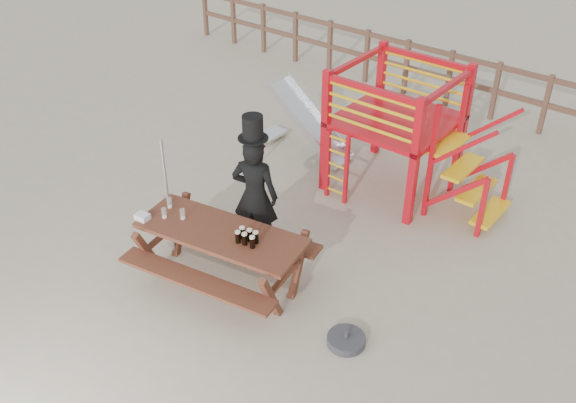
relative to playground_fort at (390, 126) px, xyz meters
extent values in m
plane|color=#BAAB90|center=(-0.12, -3.58, -1.07)|extent=(60.00, 60.00, 0.00)
cube|color=brown|center=(-0.12, 3.42, 0.03)|extent=(15.00, 0.06, 0.10)
cube|color=brown|center=(-0.12, 3.42, -0.47)|extent=(15.00, 0.06, 0.10)
cube|color=brown|center=(-7.62, 3.42, -0.47)|extent=(0.09, 0.09, 1.20)
cube|color=brown|center=(-6.62, 3.42, -0.47)|extent=(0.09, 0.09, 1.20)
cube|color=brown|center=(-5.62, 3.42, -0.47)|extent=(0.09, 0.09, 1.20)
cube|color=brown|center=(-4.62, 3.42, -0.47)|extent=(0.09, 0.09, 1.20)
cube|color=brown|center=(-3.62, 3.42, -0.47)|extent=(0.09, 0.09, 1.20)
cube|color=brown|center=(-2.62, 3.42, -0.47)|extent=(0.09, 0.09, 1.20)
cube|color=brown|center=(-1.62, 3.42, -0.47)|extent=(0.09, 0.09, 1.20)
cube|color=brown|center=(-0.62, 3.42, -0.47)|extent=(0.09, 0.09, 1.20)
cube|color=brown|center=(0.38, 3.42, -0.47)|extent=(0.09, 0.09, 1.20)
cube|color=brown|center=(1.38, 3.42, -0.47)|extent=(0.09, 0.09, 1.20)
cube|color=red|center=(-0.72, -0.78, -0.02)|extent=(0.12, 0.12, 2.10)
cube|color=red|center=(0.88, -0.78, -0.02)|extent=(0.12, 0.12, 2.10)
cube|color=red|center=(-0.72, 0.82, -0.02)|extent=(0.12, 0.12, 2.10)
cube|color=red|center=(0.88, 0.82, -0.02)|extent=(0.12, 0.12, 2.10)
cube|color=red|center=(0.08, 0.02, 0.13)|extent=(1.72, 1.72, 0.08)
cube|color=red|center=(0.08, -0.78, 0.93)|extent=(1.60, 0.08, 0.08)
cube|color=red|center=(0.08, 0.82, 0.93)|extent=(1.60, 0.08, 0.08)
cube|color=red|center=(-0.72, 0.02, 0.93)|extent=(0.08, 1.60, 0.08)
cube|color=red|center=(0.88, 0.02, 0.93)|extent=(0.08, 1.60, 0.08)
cylinder|color=yellow|center=(0.08, -0.78, 0.31)|extent=(1.50, 0.05, 0.05)
cylinder|color=yellow|center=(0.08, 0.82, 0.31)|extent=(1.50, 0.05, 0.05)
cylinder|color=yellow|center=(0.08, -0.78, 0.49)|extent=(1.50, 0.05, 0.05)
cylinder|color=yellow|center=(0.08, 0.82, 0.49)|extent=(1.50, 0.05, 0.05)
cylinder|color=yellow|center=(0.08, -0.78, 0.67)|extent=(1.50, 0.05, 0.05)
cylinder|color=yellow|center=(0.08, 0.82, 0.67)|extent=(1.50, 0.05, 0.05)
cylinder|color=yellow|center=(0.08, -0.78, 0.85)|extent=(1.50, 0.05, 0.05)
cylinder|color=yellow|center=(0.08, 0.82, 0.85)|extent=(1.50, 0.05, 0.05)
cube|color=red|center=(-0.55, -0.93, -0.47)|extent=(0.06, 0.06, 1.20)
cube|color=red|center=(-0.19, -0.93, -0.47)|extent=(0.06, 0.06, 1.20)
cylinder|color=yellow|center=(-0.37, -0.93, -0.92)|extent=(0.36, 0.04, 0.04)
cylinder|color=yellow|center=(-0.37, -0.93, -0.68)|extent=(0.36, 0.04, 0.04)
cylinder|color=yellow|center=(-0.37, -0.93, -0.44)|extent=(0.36, 0.04, 0.04)
cylinder|color=yellow|center=(-0.37, -0.93, -0.20)|extent=(0.36, 0.04, 0.04)
cylinder|color=yellow|center=(-0.37, -0.93, 0.04)|extent=(0.36, 0.04, 0.04)
cube|color=yellow|center=(1.03, 0.02, 0.01)|extent=(0.30, 0.90, 0.06)
cube|color=yellow|center=(1.31, 0.02, -0.29)|extent=(0.30, 0.90, 0.06)
cube|color=yellow|center=(1.59, 0.02, -0.59)|extent=(0.30, 0.90, 0.06)
cube|color=yellow|center=(1.87, 0.02, -0.89)|extent=(0.30, 0.90, 0.06)
cube|color=red|center=(1.43, -0.43, -0.47)|extent=(0.95, 0.08, 0.86)
cube|color=red|center=(1.43, 0.47, -0.47)|extent=(0.95, 0.08, 0.86)
cube|color=silver|center=(-1.62, 0.02, -0.45)|extent=(1.53, 0.55, 1.21)
cube|color=silver|center=(-1.62, -0.25, -0.41)|extent=(1.58, 0.04, 1.28)
cube|color=silver|center=(-1.62, 0.29, -0.41)|extent=(1.58, 0.04, 1.28)
cube|color=silver|center=(-2.52, 0.02, -0.97)|extent=(0.35, 0.55, 0.05)
cube|color=brown|center=(-0.37, -3.58, -0.23)|extent=(2.35, 1.23, 0.06)
cube|color=brown|center=(-0.26, -4.19, -0.57)|extent=(2.26, 0.71, 0.04)
cube|color=brown|center=(-0.48, -2.98, -0.57)|extent=(2.26, 0.71, 0.04)
cube|color=brown|center=(-1.31, -3.75, -0.67)|extent=(0.33, 1.34, 0.81)
cube|color=brown|center=(0.57, -3.41, -0.67)|extent=(0.33, 1.34, 0.81)
imported|color=black|center=(-0.53, -2.73, -0.16)|extent=(0.78, 0.65, 1.82)
cube|color=#0D9012|center=(-0.58, -2.59, 0.05)|extent=(0.07, 0.05, 0.42)
cylinder|color=black|center=(-0.53, -2.73, 0.75)|extent=(0.41, 0.41, 0.01)
cylinder|color=black|center=(-0.53, -2.73, 0.91)|extent=(0.28, 0.28, 0.31)
cube|color=white|center=(-0.58, -2.60, 1.03)|extent=(0.14, 0.06, 0.04)
cylinder|color=#B2B2B7|center=(-1.36, -3.58, -0.13)|extent=(0.04, 0.04, 1.88)
cylinder|color=#36363B|center=(1.58, -3.48, -1.02)|extent=(0.47, 0.47, 0.11)
cylinder|color=#36363B|center=(1.58, -3.48, -0.92)|extent=(0.05, 0.05, 0.09)
cube|color=white|center=(-1.37, -4.04, -0.16)|extent=(0.20, 0.16, 0.08)
cylinder|color=black|center=(-0.03, -3.62, -0.13)|extent=(0.07, 0.07, 0.15)
cylinder|color=#FFF0D0|center=(-0.03, -3.62, -0.04)|extent=(0.07, 0.07, 0.02)
cylinder|color=black|center=(0.06, -3.59, -0.13)|extent=(0.07, 0.07, 0.15)
cylinder|color=#FFF0D0|center=(0.06, -3.59, -0.04)|extent=(0.07, 0.07, 0.02)
cylinder|color=black|center=(0.18, -3.58, -0.13)|extent=(0.07, 0.07, 0.15)
cylinder|color=#FFF0D0|center=(0.18, -3.58, -0.04)|extent=(0.07, 0.07, 0.02)
cylinder|color=black|center=(-0.05, -3.51, -0.13)|extent=(0.07, 0.07, 0.15)
cylinder|color=#FFF0D0|center=(-0.05, -3.51, -0.04)|extent=(0.07, 0.07, 0.02)
cylinder|color=black|center=(0.05, -3.49, -0.13)|extent=(0.07, 0.07, 0.15)
cylinder|color=#FFF0D0|center=(0.05, -3.49, -0.04)|extent=(0.07, 0.07, 0.02)
cylinder|color=black|center=(0.15, -3.48, -0.13)|extent=(0.07, 0.07, 0.15)
cylinder|color=#FFF0D0|center=(0.15, -3.48, -0.04)|extent=(0.07, 0.07, 0.02)
cylinder|color=silver|center=(-0.96, -3.69, -0.13)|extent=(0.07, 0.07, 0.15)
cylinder|color=#FFF0D0|center=(-0.96, -3.69, -0.19)|extent=(0.06, 0.06, 0.02)
cylinder|color=silver|center=(-1.29, -3.62, -0.13)|extent=(0.07, 0.07, 0.15)
cylinder|color=#FFF0D0|center=(-1.29, -3.62, -0.19)|extent=(0.06, 0.06, 0.02)
cylinder|color=silver|center=(-1.17, -3.83, -0.13)|extent=(0.07, 0.07, 0.15)
cylinder|color=#FFF0D0|center=(-1.17, -3.83, -0.19)|extent=(0.06, 0.06, 0.02)
camera|label=1|loc=(4.49, -8.26, 4.73)|focal=40.00mm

